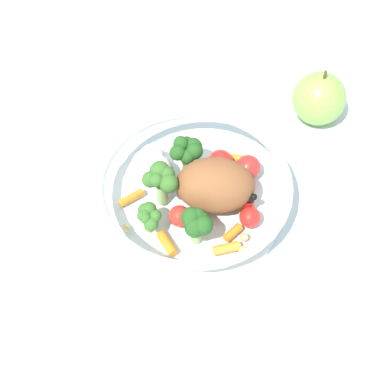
# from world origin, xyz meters

# --- Properties ---
(ground_plane) EXTENTS (2.40, 2.40, 0.00)m
(ground_plane) POSITION_xyz_m (0.00, 0.00, 0.00)
(ground_plane) COLOR silver
(food_container) EXTENTS (0.24, 0.24, 0.07)m
(food_container) POSITION_xyz_m (-0.00, 0.02, 0.03)
(food_container) COLOR white
(food_container) RESTS_ON ground_plane
(loose_apple) EXTENTS (0.07, 0.07, 0.09)m
(loose_apple) POSITION_xyz_m (0.22, 0.07, 0.04)
(loose_apple) COLOR #8CB74C
(loose_apple) RESTS_ON ground_plane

